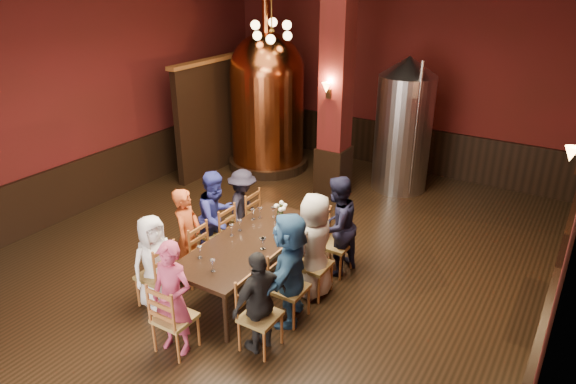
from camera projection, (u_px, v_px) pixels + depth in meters
The scene contains 40 objects.
room at pixel (265, 122), 7.22m from camera, with size 10.00×10.02×4.50m.
wainscot_right at pixel (546, 317), 6.01m from camera, with size 0.08×9.90×1.00m, color black.
wainscot_back at pixel (388, 144), 11.78m from camera, with size 7.90×0.08×1.00m, color black.
wainscot_left at pixel (96, 179), 9.85m from camera, with size 0.08×9.90×1.00m, color black.
column at pixel (336, 84), 9.54m from camera, with size 0.58×0.58×4.50m, color #4E1011.
partition at pixel (229, 112), 11.68m from camera, with size 0.22×3.50×2.40m, color black.
pendant_cluster at pixel (272, 31), 10.00m from camera, with size 0.90×0.90×1.70m, color #A57226, non-canonical shape.
sconce_column at pixel (329, 89), 9.32m from camera, with size 0.20×0.20×0.36m, color black, non-canonical shape.
dining_table at pixel (250, 245), 7.18m from camera, with size 1.02×2.41×0.75m.
chair_0 at pixel (156, 275), 6.90m from camera, with size 0.46×0.46×0.92m, color brown, non-canonical shape.
person_0 at pixel (154, 262), 6.82m from camera, with size 0.65×0.42×1.33m, color white.
chair_1 at pixel (189, 253), 7.42m from camera, with size 0.46×0.46×0.92m, color brown, non-canonical shape.
person_1 at pixel (188, 236), 7.31m from camera, with size 0.53×0.35×1.46m, color #A3421C.
chair_2 at pixel (218, 234), 7.94m from camera, with size 0.46×0.46×0.92m, color brown, non-canonical shape.
person_2 at pixel (217, 217), 7.82m from camera, with size 0.73×0.36×1.50m, color navy.
chair_3 at pixel (243, 217), 8.46m from camera, with size 0.46×0.46×0.92m, color brown, non-canonical shape.
person_3 at pixel (243, 207), 8.38m from camera, with size 0.84×0.48×1.29m, color black.
chair_4 at pixel (260, 316), 6.09m from camera, with size 0.46×0.46×0.92m, color brown, non-canonical shape.
person_4 at pixel (260, 302), 6.01m from camera, with size 0.78×0.32×1.33m, color black.
chair_5 at pixel (290, 288), 6.61m from camera, with size 0.46×0.46×0.92m, color brown, non-canonical shape.
person_5 at pixel (290, 268), 6.49m from camera, with size 1.42×0.45×1.53m, color #2B5582.
chair_6 at pixel (314, 265), 7.13m from camera, with size 0.46×0.46×0.92m, color brown, non-canonical shape.
person_6 at pixel (315, 246), 7.00m from camera, with size 0.74×0.48×1.52m, color #BBB6A5.
chair_7 at pixel (336, 244), 7.65m from camera, with size 0.46×0.46×0.92m, color brown, non-canonical shape.
person_7 at pixel (337, 226), 7.52m from camera, with size 0.75×0.37×1.54m, color black.
chair_8 at pixel (175, 317), 6.07m from camera, with size 0.46×0.46×0.92m, color brown, non-canonical shape.
person_8 at pixel (173, 299), 5.96m from camera, with size 0.53×0.35×1.46m, color #A93859.
copper_kettle at pixel (267, 100), 11.25m from camera, with size 1.80×1.80×4.24m.
steel_vessel at pixel (404, 125), 10.22m from camera, with size 1.17×1.17×2.70m.
rose_vase at pixel (280, 209), 7.59m from camera, with size 0.20×0.20×0.33m.
wine_glass_0 at pixel (200, 252), 6.71m from camera, with size 0.07×0.07×0.17m, color white, non-canonical shape.
wine_glass_1 at pixel (260, 213), 7.77m from camera, with size 0.07×0.07×0.17m, color white, non-canonical shape.
wine_glass_2 at pixel (264, 243), 6.92m from camera, with size 0.07×0.07×0.17m, color white, non-canonical shape.
wine_glass_3 at pixel (291, 221), 7.51m from camera, with size 0.07×0.07×0.17m, color white, non-canonical shape.
wine_glass_4 at pixel (262, 244), 6.91m from camera, with size 0.07×0.07×0.17m, color white, non-canonical shape.
wine_glass_5 at pixel (240, 225), 7.40m from camera, with size 0.07×0.07×0.17m, color white, non-canonical shape.
wine_glass_6 at pixel (213, 265), 6.41m from camera, with size 0.07×0.07×0.17m, color white, non-canonical shape.
wine_glass_7 at pixel (231, 230), 7.26m from camera, with size 0.07×0.07×0.17m, color white, non-canonical shape.
wine_glass_8 at pixel (273, 212), 7.79m from camera, with size 0.07×0.07×0.17m, color white, non-canonical shape.
wine_glass_9 at pixel (253, 214), 7.73m from camera, with size 0.07×0.07×0.17m, color white, non-canonical shape.
Camera 1 is at (3.99, -5.76, 4.28)m, focal length 32.00 mm.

